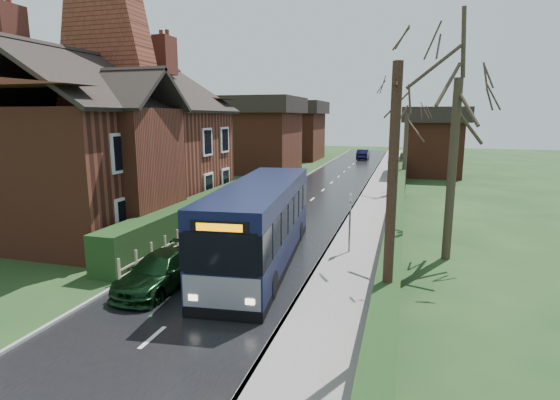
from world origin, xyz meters
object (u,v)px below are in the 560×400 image
(car_green, at_px, (160,271))
(telegraph_pole, at_px, (391,214))
(bus_stop_sign, at_px, (350,214))
(brick_house, at_px, (115,141))
(bus, at_px, (261,224))
(car_silver, at_px, (259,208))

(car_green, relative_size, telegraph_pole, 0.59)
(car_green, xyz_separation_m, telegraph_pole, (7.40, -2.07, 2.87))
(bus_stop_sign, bearing_deg, telegraph_pole, -76.37)
(brick_house, height_order, telegraph_pole, brick_house)
(car_green, bearing_deg, telegraph_pole, -13.94)
(bus, xyz_separation_m, bus_stop_sign, (3.20, 1.91, 0.16))
(bus_stop_sign, bearing_deg, brick_house, 169.13)
(bus, height_order, bus_stop_sign, bus)
(car_silver, bearing_deg, car_green, -91.22)
(telegraph_pole, bearing_deg, bus_stop_sign, 109.42)
(car_silver, xyz_separation_m, bus_stop_sign, (5.50, -4.66, 0.97))
(bus, xyz_separation_m, car_silver, (-2.30, 6.57, -0.81))
(car_silver, relative_size, telegraph_pole, 0.64)
(bus, bearing_deg, telegraph_pole, -53.65)
(brick_house, height_order, car_silver, brick_house)
(brick_house, relative_size, bus_stop_sign, 5.60)
(bus, relative_size, telegraph_pole, 1.54)
(brick_house, bearing_deg, bus, -24.40)
(brick_house, height_order, bus, brick_house)
(brick_house, height_order, car_green, brick_house)
(bus, relative_size, car_green, 2.63)
(brick_house, distance_m, car_green, 11.17)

